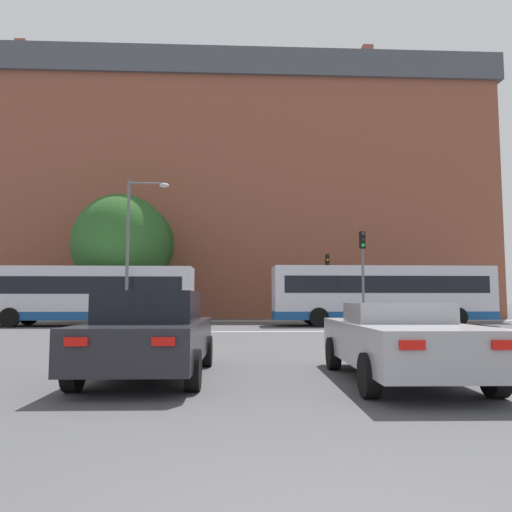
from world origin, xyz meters
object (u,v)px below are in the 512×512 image
traffic_light_far_left (157,282)px  bus_crossing_trailing (87,294)px  street_lamp_junction (135,237)px  bus_crossing_lead (381,294)px  pedestrian_waiting (357,307)px  car_saloon_left (151,333)px  pedestrian_walking_west (151,305)px  car_roadster_right (400,340)px  traffic_light_far_right (328,276)px  pedestrian_walking_east (304,306)px  traffic_light_near_right (363,264)px

traffic_light_far_left → bus_crossing_trailing: bearing=-118.3°
bus_crossing_trailing → street_lamp_junction: size_ratio=1.51×
bus_crossing_lead → bus_crossing_trailing: size_ratio=1.05×
bus_crossing_lead → pedestrian_waiting: size_ratio=7.34×
bus_crossing_lead → pedestrian_waiting: bus_crossing_lead is taller
car_saloon_left → pedestrian_walking_west: bearing=100.3°
car_roadster_right → traffic_light_far_left: size_ratio=1.28×
car_roadster_right → traffic_light_far_left: (-7.78, 24.13, 1.86)m
bus_crossing_trailing → street_lamp_junction: 4.51m
traffic_light_far_right → street_lamp_junction: (-11.33, -7.81, 1.57)m
street_lamp_junction → pedestrian_walking_east: bearing=39.5°
car_roadster_right → bus_crossing_lead: bearing=75.7°
car_roadster_right → bus_crossing_trailing: bus_crossing_trailing is taller
traffic_light_far_left → pedestrian_waiting: size_ratio=2.33×
bus_crossing_lead → pedestrian_walking_west: size_ratio=6.50×
traffic_light_near_right → pedestrian_waiting: traffic_light_near_right is taller
car_roadster_right → bus_crossing_trailing: size_ratio=0.43×
car_saloon_left → traffic_light_far_left: size_ratio=1.25×
pedestrian_waiting → bus_crossing_trailing: bearing=34.7°
bus_crossing_lead → pedestrian_waiting: 6.68m
bus_crossing_trailing → street_lamp_junction: street_lamp_junction is taller
bus_crossing_lead → traffic_light_far_right: (-1.78, 6.04, 1.26)m
bus_crossing_lead → traffic_light_far_left: 14.25m
bus_crossing_lead → traffic_light_far_left: traffic_light_far_left is taller
car_saloon_left → bus_crossing_trailing: size_ratio=0.42×
bus_crossing_trailing → street_lamp_junction: bearing=-124.9°
traffic_light_far_left → car_roadster_right: bearing=-72.1°
bus_crossing_lead → street_lamp_junction: bearing=97.7°
traffic_light_near_right → street_lamp_junction: 11.38m
pedestrian_walking_east → car_saloon_left: bearing=43.7°
bus_crossing_trailing → traffic_light_far_right: bearing=-67.7°
pedestrian_waiting → pedestrian_walking_west: pedestrian_walking_west is taller
bus_crossing_trailing → car_saloon_left: bearing=-160.7°
traffic_light_far_right → pedestrian_waiting: bearing=15.7°
traffic_light_far_right → street_lamp_junction: bearing=-145.4°
bus_crossing_lead → traffic_light_far_left: bearing=66.8°
car_roadster_right → traffic_light_near_right: bearing=79.1°
bus_crossing_trailing → pedestrian_walking_east: (12.62, 6.07, -0.72)m
traffic_light_far_left → pedestrian_walking_west: (-0.40, 0.38, -1.47)m
traffic_light_far_left → pedestrian_waiting: 13.51m
pedestrian_walking_east → traffic_light_far_right: bearing=139.1°
traffic_light_near_right → traffic_light_far_right: bearing=88.3°
car_saloon_left → car_roadster_right: (4.36, -0.65, -0.09)m
bus_crossing_lead → pedestrian_walking_west: (-13.48, 5.99, -0.64)m
bus_crossing_trailing → pedestrian_walking_west: size_ratio=6.19×
car_roadster_right → street_lamp_junction: street_lamp_junction is taller
car_saloon_left → pedestrian_walking_west: size_ratio=2.58×
bus_crossing_lead → pedestrian_walking_west: bus_crossing_lead is taller
bus_crossing_lead → traffic_light_far_right: bearing=16.4°
street_lamp_junction → pedestrian_waiting: bearing=32.0°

